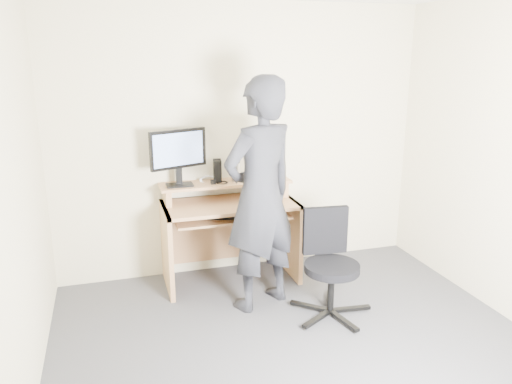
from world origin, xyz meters
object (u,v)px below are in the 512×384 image
office_chair (329,259)px  person (260,196)px  monitor (178,153)px  desk (228,221)px

office_chair → person: person is taller
monitor → office_chair: size_ratio=0.61×
monitor → person: 0.88m
desk → office_chair: 1.08m
monitor → person: bearing=-68.9°
desk → person: size_ratio=0.63×
desk → office_chair: (0.62, -0.88, -0.09)m
desk → person: (0.12, -0.59, 0.40)m
desk → office_chair: desk is taller
desk → office_chair: bearing=-55.0°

